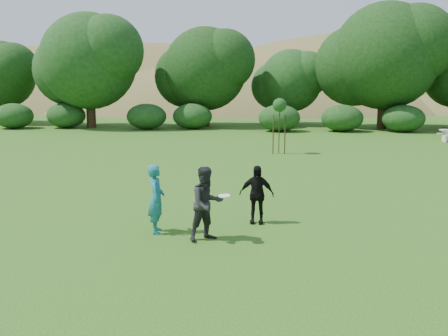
{
  "coord_description": "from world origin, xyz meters",
  "views": [
    {
      "loc": [
        1.42,
        -11.89,
        3.73
      ],
      "look_at": [
        0.0,
        3.0,
        1.1
      ],
      "focal_mm": 40.0,
      "sensor_mm": 36.0,
      "label": 1
    }
  ],
  "objects_px": {
    "player_grey": "(207,204)",
    "sapling": "(280,107)",
    "player_black": "(256,194)",
    "player_teal": "(156,199)"
  },
  "relations": [
    {
      "from": "player_black",
      "to": "sapling",
      "type": "distance_m",
      "value": 12.96
    },
    {
      "from": "player_grey",
      "to": "sapling",
      "type": "height_order",
      "value": "sapling"
    },
    {
      "from": "player_teal",
      "to": "player_black",
      "type": "distance_m",
      "value": 2.66
    },
    {
      "from": "player_teal",
      "to": "sapling",
      "type": "relative_size",
      "value": 0.6
    },
    {
      "from": "player_teal",
      "to": "player_black",
      "type": "xyz_separation_m",
      "value": [
        2.44,
        1.07,
        -0.08
      ]
    },
    {
      "from": "player_black",
      "to": "player_grey",
      "type": "bearing_deg",
      "value": -123.26
    },
    {
      "from": "player_teal",
      "to": "player_black",
      "type": "relative_size",
      "value": 1.1
    },
    {
      "from": "player_grey",
      "to": "sapling",
      "type": "xyz_separation_m",
      "value": [
        1.88,
        14.37,
        1.54
      ]
    },
    {
      "from": "player_black",
      "to": "sapling",
      "type": "xyz_separation_m",
      "value": [
        0.76,
        12.84,
        1.64
      ]
    },
    {
      "from": "player_grey",
      "to": "sapling",
      "type": "bearing_deg",
      "value": 46.25
    }
  ]
}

